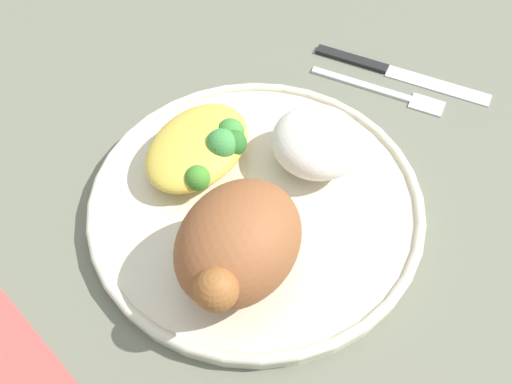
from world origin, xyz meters
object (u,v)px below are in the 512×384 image
roasted_chicken (238,244)px  rice_pile (317,142)px  fork (385,91)px  mac_cheese_with_broccoli (202,147)px  plate (256,205)px  knife (386,69)px

roasted_chicken → rice_pile: roasted_chicken is taller
fork → mac_cheese_with_broccoli: bearing=-27.9°
plate → mac_cheese_with_broccoli: (-0.01, -0.07, 0.03)m
roasted_chicken → rice_pile: 0.14m
knife → fork: bearing=23.1°
roasted_chicken → fork: roasted_chicken is taller
fork → plate: bearing=-9.5°
mac_cheese_with_broccoli → knife: (-0.22, 0.08, -0.03)m
plate → roasted_chicken: (0.07, 0.03, 0.05)m
mac_cheese_with_broccoli → roasted_chicken: bearing=48.9°
mac_cheese_with_broccoli → knife: mac_cheese_with_broccoli is taller
rice_pile → fork: (-0.13, 0.01, -0.04)m
mac_cheese_with_broccoli → knife: 0.23m
rice_pile → mac_cheese_with_broccoli: rice_pile is taller
rice_pile → mac_cheese_with_broccoli: 0.10m
plate → knife: 0.23m
roasted_chicken → rice_pile: size_ratio=1.47×
plate → knife: size_ratio=1.55×
mac_cheese_with_broccoli → fork: size_ratio=0.78×
mac_cheese_with_broccoli → fork: (-0.19, 0.10, -0.03)m
rice_pile → fork: bearing=174.9°
mac_cheese_with_broccoli → knife: size_ratio=0.59×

